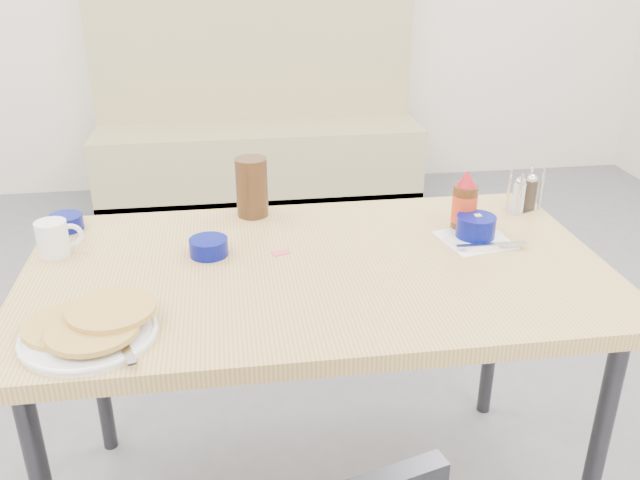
{
  "coord_description": "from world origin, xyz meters",
  "views": [
    {
      "loc": [
        -0.2,
        -1.2,
        1.5
      ],
      "look_at": [
        0.01,
        0.26,
        0.82
      ],
      "focal_mm": 38.0,
      "sensor_mm": 36.0,
      "label": 1
    }
  ],
  "objects": [
    {
      "name": "coffee_mug",
      "position": [
        -0.64,
        0.4,
        0.8
      ],
      "size": [
        0.11,
        0.08,
        0.09
      ],
      "rotation": [
        0.0,
        0.0,
        0.2
      ],
      "color": "white",
      "rests_on": "dining_table"
    },
    {
      "name": "dining_table",
      "position": [
        0.0,
        0.25,
        0.7
      ],
      "size": [
        1.4,
        0.8,
        0.76
      ],
      "color": "tan",
      "rests_on": "ground"
    },
    {
      "name": "syrup_bottle",
      "position": [
        0.42,
        0.39,
        0.83
      ],
      "size": [
        0.07,
        0.07,
        0.17
      ],
      "rotation": [
        0.0,
        0.0,
        0.2
      ],
      "color": "#47230F",
      "rests_on": "dining_table"
    },
    {
      "name": "grits_setting",
      "position": [
        0.43,
        0.33,
        0.79
      ],
      "size": [
        0.21,
        0.2,
        0.07
      ],
      "rotation": [
        0.0,
        0.0,
        0.2
      ],
      "color": "white",
      "rests_on": "dining_table"
    },
    {
      "name": "booth_bench",
      "position": [
        0.0,
        2.78,
        0.35
      ],
      "size": [
        1.9,
        0.56,
        1.22
      ],
      "color": "tan",
      "rests_on": "ground"
    },
    {
      "name": "sugar_wrapper",
      "position": [
        -0.08,
        0.33,
        0.76
      ],
      "size": [
        0.05,
        0.04,
        0.0
      ],
      "primitive_type": "cube",
      "rotation": [
        0.0,
        0.0,
        0.3
      ],
      "color": "#E24B5E",
      "rests_on": "dining_table"
    },
    {
      "name": "amber_tumbler",
      "position": [
        -0.14,
        0.59,
        0.84
      ],
      "size": [
        0.09,
        0.09,
        0.17
      ],
      "primitive_type": "cylinder",
      "rotation": [
        0.0,
        0.0,
        -0.04
      ],
      "color": "#3C2513",
      "rests_on": "dining_table"
    },
    {
      "name": "butter_bowl",
      "position": [
        -0.26,
        0.34,
        0.78
      ],
      "size": [
        0.1,
        0.1,
        0.04
      ],
      "rotation": [
        0.0,
        0.0,
        -0.11
      ],
      "color": "#040B67",
      "rests_on": "dining_table"
    },
    {
      "name": "creamer_bowl",
      "position": [
        -0.64,
        0.56,
        0.78
      ],
      "size": [
        0.09,
        0.09,
        0.04
      ],
      "rotation": [
        0.0,
        0.0,
        -0.2
      ],
      "color": "#040B67",
      "rests_on": "dining_table"
    },
    {
      "name": "condiment_caddy",
      "position": [
        0.64,
        0.52,
        0.8
      ],
      "size": [
        0.12,
        0.09,
        0.12
      ],
      "rotation": [
        0.0,
        0.0,
        0.4
      ],
      "color": "silver",
      "rests_on": "dining_table"
    },
    {
      "name": "pancake_plate",
      "position": [
        -0.49,
        -0.0,
        0.78
      ],
      "size": [
        0.27,
        0.27,
        0.05
      ],
      "rotation": [
        0.0,
        0.0,
        -0.01
      ],
      "color": "white",
      "rests_on": "dining_table"
    }
  ]
}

